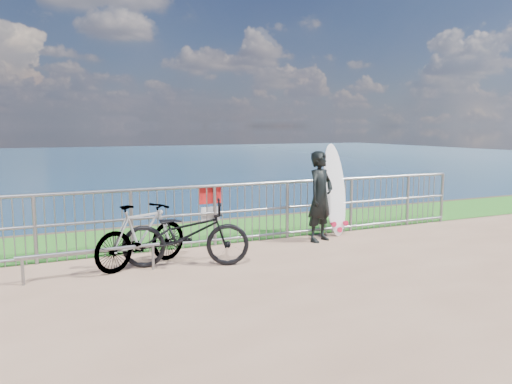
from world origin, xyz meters
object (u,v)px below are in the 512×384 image
surfer (320,197)px  surfboard (335,193)px  bicycle_near (186,234)px  bicycle_far (142,235)px

surfer → surfboard: surfboard is taller
surfer → bicycle_near: bearing=168.7°
bicycle_near → bicycle_far: size_ratio=1.18×
bicycle_far → surfer: bearing=-108.3°
surfboard → bicycle_near: surfboard is taller
surfer → bicycle_far: (-3.44, -0.34, -0.36)m
surfboard → bicycle_far: 4.07m
surfer → bicycle_near: 2.90m
surfer → bicycle_far: bearing=162.1°
surfboard → bicycle_near: 3.52m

